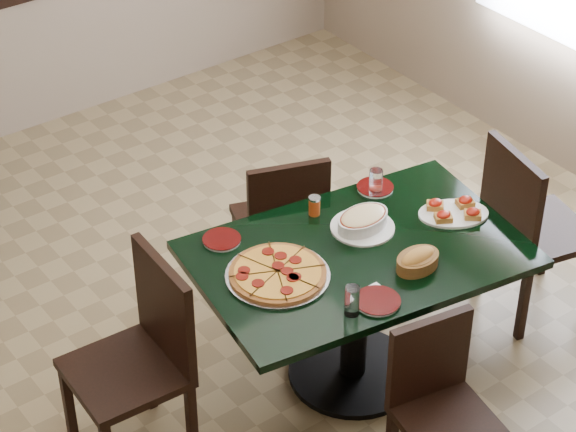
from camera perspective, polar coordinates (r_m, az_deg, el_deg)
floor at (r=5.54m, az=-1.07°, el=-7.54°), size 5.50×5.50×0.00m
main_table at (r=5.13m, az=3.51°, el=-3.40°), size 1.58×1.14×0.75m
chair_far at (r=5.63m, az=-0.26°, el=-0.22°), size 0.53×0.53×0.89m
chair_near at (r=4.77m, az=7.64°, el=-9.21°), size 0.44×0.44×0.81m
chair_right at (r=5.64m, az=12.07°, el=-0.31°), size 0.55×0.55×0.98m
chair_left at (r=4.83m, az=-7.38°, el=-6.78°), size 0.48×0.48×0.98m
pepperoni_pizza at (r=4.85m, az=-0.53°, el=-2.94°), size 0.46×0.46×0.04m
lasagna_casserole at (r=5.13m, az=3.82°, el=-0.22°), size 0.30×0.30×0.09m
bread_basket at (r=4.92m, az=6.60°, el=-2.23°), size 0.22×0.16×0.09m
bruschetta_platter at (r=5.27m, az=8.41°, el=0.25°), size 0.40×0.36×0.05m
side_plate_near at (r=4.74m, az=4.57°, el=-4.33°), size 0.20×0.20×0.02m
side_plate_far_r at (r=5.42m, az=4.45°, el=1.46°), size 0.18×0.18×0.03m
side_plate_far_l at (r=5.07m, az=-3.38°, el=-1.21°), size 0.18×0.18×0.02m
napkin_setting at (r=4.76m, az=4.43°, el=-4.14°), size 0.15×0.15×0.01m
water_glass_a at (r=5.34m, az=4.47°, el=1.70°), size 0.06×0.06×0.14m
water_glass_b at (r=4.64m, az=3.28°, el=-4.32°), size 0.06×0.06×0.14m
pepper_shaker at (r=5.21m, az=1.35°, el=0.54°), size 0.06×0.06×0.09m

